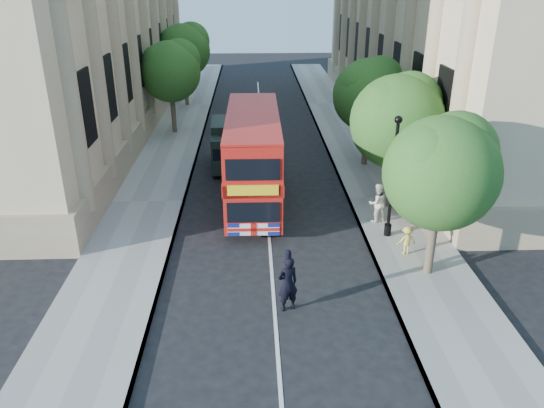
{
  "coord_description": "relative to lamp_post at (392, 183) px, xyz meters",
  "views": [
    {
      "loc": [
        -0.66,
        -13.77,
        10.45
      ],
      "look_at": [
        0.05,
        4.52,
        2.3
      ],
      "focal_mm": 35.0,
      "sensor_mm": 36.0,
      "label": 1
    }
  ],
  "objects": [
    {
      "name": "ground",
      "position": [
        -5.0,
        -6.0,
        -2.51
      ],
      "size": [
        120.0,
        120.0,
        0.0
      ],
      "primitive_type": "plane",
      "color": "black",
      "rests_on": "ground"
    },
    {
      "name": "pavement_right",
      "position": [
        0.75,
        4.0,
        -2.45
      ],
      "size": [
        3.5,
        80.0,
        0.12
      ],
      "primitive_type": "cube",
      "color": "gray",
      "rests_on": "ground"
    },
    {
      "name": "pavement_left",
      "position": [
        -10.75,
        4.0,
        -2.45
      ],
      "size": [
        3.5,
        80.0,
        0.12
      ],
      "primitive_type": "cube",
      "color": "gray",
      "rests_on": "ground"
    },
    {
      "name": "tree_right_near",
      "position": [
        0.84,
        -2.97,
        1.74
      ],
      "size": [
        4.0,
        4.0,
        6.08
      ],
      "color": "#473828",
      "rests_on": "ground"
    },
    {
      "name": "tree_right_mid",
      "position": [
        0.84,
        3.03,
        1.93
      ],
      "size": [
        4.2,
        4.2,
        6.37
      ],
      "color": "#473828",
      "rests_on": "ground"
    },
    {
      "name": "tree_right_far",
      "position": [
        0.84,
        9.03,
        1.8
      ],
      "size": [
        4.0,
        4.0,
        6.15
      ],
      "color": "#473828",
      "rests_on": "ground"
    },
    {
      "name": "tree_left_far",
      "position": [
        -10.96,
        16.03,
        1.93
      ],
      "size": [
        4.0,
        4.0,
        6.3
      ],
      "color": "#473828",
      "rests_on": "ground"
    },
    {
      "name": "tree_left_back",
      "position": [
        -10.96,
        24.03,
        2.2
      ],
      "size": [
        4.2,
        4.2,
        6.65
      ],
      "color": "#473828",
      "rests_on": "ground"
    },
    {
      "name": "lamp_post",
      "position": [
        0.0,
        0.0,
        0.0
      ],
      "size": [
        0.32,
        0.32,
        5.16
      ],
      "color": "black",
      "rests_on": "pavement_right"
    },
    {
      "name": "double_decker_bus",
      "position": [
        -5.62,
        4.12,
        -0.17
      ],
      "size": [
        2.54,
        9.2,
        4.24
      ],
      "rotation": [
        0.0,
        0.0,
        -0.01
      ],
      "color": "#AD130C",
      "rests_on": "ground"
    },
    {
      "name": "box_van",
      "position": [
        -7.03,
        9.07,
        -1.26
      ],
      "size": [
        2.01,
        4.54,
        2.55
      ],
      "rotation": [
        0.0,
        0.0,
        0.04
      ],
      "color": "black",
      "rests_on": "ground"
    },
    {
      "name": "police_constable",
      "position": [
        -4.57,
        -5.0,
        -1.51
      ],
      "size": [
        0.85,
        0.71,
        1.99
      ],
      "primitive_type": "imported",
      "rotation": [
        0.0,
        0.0,
        3.53
      ],
      "color": "black",
      "rests_on": "ground"
    },
    {
      "name": "woman_pedestrian",
      "position": [
        -0.21,
        1.38,
        -1.5
      ],
      "size": [
        1.04,
        0.92,
        1.78
      ],
      "primitive_type": "imported",
      "rotation": [
        0.0,
        0.0,
        3.48
      ],
      "color": "silver",
      "rests_on": "pavement_right"
    },
    {
      "name": "child_a",
      "position": [
        1.55,
        0.94,
        -1.88
      ],
      "size": [
        0.61,
        0.28,
        1.03
      ],
      "primitive_type": "imported",
      "rotation": [
        0.0,
        0.0,
        3.18
      ],
      "color": "#CE5924",
      "rests_on": "pavement_right"
    },
    {
      "name": "child_b",
      "position": [
        0.34,
        -1.59,
        -1.81
      ],
      "size": [
        0.78,
        0.49,
        1.16
      ],
      "primitive_type": "imported",
      "rotation": [
        0.0,
        0.0,
        3.23
      ],
      "color": "gold",
      "rests_on": "pavement_right"
    }
  ]
}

